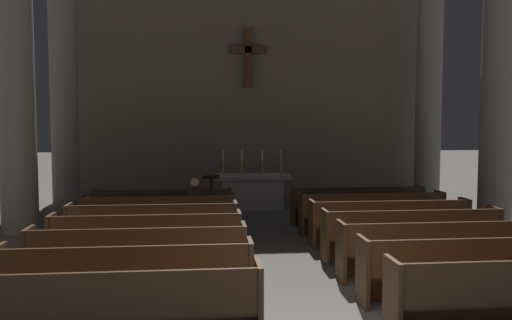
{
  "coord_description": "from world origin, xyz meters",
  "views": [
    {
      "loc": [
        -1.36,
        -5.66,
        2.51
      ],
      "look_at": [
        0.0,
        8.16,
        1.51
      ],
      "focal_mm": 36.25,
      "sensor_mm": 36.0,
      "label": 1
    }
  ],
  "objects_px": {
    "pew_left_row_4": "(147,240)",
    "pew_left_row_5": "(153,227)",
    "candlestick_outer_right": "(281,166)",
    "pew_left_row_7": "(163,208)",
    "column_right_third": "(429,89)",
    "column_left_third": "(64,87)",
    "candlestick_inner_right": "(262,166)",
    "column_left_second": "(16,75)",
    "candlestick_inner_left": "(242,166)",
    "pew_right_row_5": "(390,222)",
    "altar": "(252,191)",
    "column_right_second": "(499,79)",
    "pew_left_row_2": "(127,279)",
    "pew_left_row_1": "(112,309)",
    "candlestick_outer_left": "(223,167)",
    "pew_right_row_4": "(411,234)",
    "pew_right_row_2": "(475,268)",
    "lone_worshipper": "(195,206)",
    "pew_left_row_6": "(158,217)",
    "pew_right_row_3": "(439,249)",
    "pew_right_row_7": "(357,205)",
    "pew_right_row_6": "(372,213)",
    "pew_left_row_3": "(138,256)",
    "lectern": "(211,196)"
  },
  "relations": [
    {
      "from": "pew_right_row_5",
      "to": "pew_left_row_6",
      "type": "bearing_deg",
      "value": 166.71
    },
    {
      "from": "pew_right_row_7",
      "to": "pew_right_row_6",
      "type": "bearing_deg",
      "value": -90.0
    },
    {
      "from": "column_right_second",
      "to": "pew_right_row_6",
      "type": "bearing_deg",
      "value": 177.57
    },
    {
      "from": "pew_right_row_5",
      "to": "pew_right_row_2",
      "type": "bearing_deg",
      "value": -90.0
    },
    {
      "from": "pew_left_row_7",
      "to": "pew_right_row_6",
      "type": "relative_size",
      "value": 1.0
    },
    {
      "from": "candlestick_inner_left",
      "to": "altar",
      "type": "bearing_deg",
      "value": 0.0
    },
    {
      "from": "column_left_third",
      "to": "candlestick_inner_left",
      "type": "height_order",
      "value": "column_left_third"
    },
    {
      "from": "column_left_third",
      "to": "altar",
      "type": "xyz_separation_m",
      "value": [
        5.23,
        0.17,
        -2.97
      ]
    },
    {
      "from": "pew_left_row_3",
      "to": "candlestick_inner_left",
      "type": "relative_size",
      "value": 4.55
    },
    {
      "from": "column_right_second",
      "to": "candlestick_outer_left",
      "type": "distance_m",
      "value": 7.53
    },
    {
      "from": "pew_right_row_5",
      "to": "altar",
      "type": "relative_size",
      "value": 1.49
    },
    {
      "from": "pew_right_row_6",
      "to": "pew_left_row_7",
      "type": "bearing_deg",
      "value": 166.71
    },
    {
      "from": "column_right_second",
      "to": "candlestick_outer_right",
      "type": "relative_size",
      "value": 9.94
    },
    {
      "from": "pew_right_row_3",
      "to": "column_right_third",
      "type": "relative_size",
      "value": 0.46
    },
    {
      "from": "pew_left_row_2",
      "to": "pew_left_row_5",
      "type": "height_order",
      "value": "same"
    },
    {
      "from": "candlestick_outer_left",
      "to": "pew_left_row_1",
      "type": "bearing_deg",
      "value": -99.35
    },
    {
      "from": "column_right_second",
      "to": "altar",
      "type": "height_order",
      "value": "column_right_second"
    },
    {
      "from": "pew_right_row_3",
      "to": "candlestick_inner_left",
      "type": "bearing_deg",
      "value": 110.79
    },
    {
      "from": "pew_left_row_6",
      "to": "pew_right_row_2",
      "type": "bearing_deg",
      "value": -43.37
    },
    {
      "from": "pew_left_row_7",
      "to": "column_right_third",
      "type": "height_order",
      "value": "column_right_third"
    },
    {
      "from": "column_left_second",
      "to": "pew_left_row_7",
      "type": "bearing_deg",
      "value": 23.67
    },
    {
      "from": "column_left_third",
      "to": "lectern",
      "type": "relative_size",
      "value": 6.22
    },
    {
      "from": "pew_left_row_3",
      "to": "lone_worshipper",
      "type": "distance_m",
      "value": 3.52
    },
    {
      "from": "column_left_second",
      "to": "pew_left_row_2",
      "type": "bearing_deg",
      "value": -57.03
    },
    {
      "from": "pew_left_row_3",
      "to": "pew_right_row_3",
      "type": "relative_size",
      "value": 1.0
    },
    {
      "from": "pew_left_row_1",
      "to": "candlestick_outer_left",
      "type": "distance_m",
      "value": 9.49
    },
    {
      "from": "pew_right_row_6",
      "to": "altar",
      "type": "distance_m",
      "value": 4.4
    },
    {
      "from": "pew_left_row_1",
      "to": "lone_worshipper",
      "type": "bearing_deg",
      "value": 82.04
    },
    {
      "from": "pew_left_row_4",
      "to": "pew_right_row_2",
      "type": "height_order",
      "value": "same"
    },
    {
      "from": "column_left_third",
      "to": "candlestick_inner_right",
      "type": "distance_m",
      "value": 5.98
    },
    {
      "from": "lone_worshipper",
      "to": "column_right_third",
      "type": "bearing_deg",
      "value": 27.09
    },
    {
      "from": "pew_right_row_5",
      "to": "candlestick_outer_left",
      "type": "bearing_deg",
      "value": 123.86
    },
    {
      "from": "pew_left_row_3",
      "to": "column_left_second",
      "type": "xyz_separation_m",
      "value": [
        -2.85,
        3.26,
        3.03
      ]
    },
    {
      "from": "candlestick_outer_left",
      "to": "candlestick_inner_left",
      "type": "bearing_deg",
      "value": 0.0
    },
    {
      "from": "pew_left_row_4",
      "to": "altar",
      "type": "distance_m",
      "value": 6.41
    },
    {
      "from": "column_right_second",
      "to": "lone_worshipper",
      "type": "height_order",
      "value": "column_right_second"
    },
    {
      "from": "pew_right_row_5",
      "to": "pew_right_row_7",
      "type": "bearing_deg",
      "value": 90.0
    },
    {
      "from": "pew_right_row_5",
      "to": "pew_right_row_6",
      "type": "distance_m",
      "value": 1.13
    },
    {
      "from": "pew_left_row_3",
      "to": "column_right_second",
      "type": "bearing_deg",
      "value": 23.17
    },
    {
      "from": "pew_right_row_5",
      "to": "pew_left_row_7",
      "type": "bearing_deg",
      "value": 154.72
    },
    {
      "from": "column_left_third",
      "to": "candlestick_inner_right",
      "type": "relative_size",
      "value": 9.94
    },
    {
      "from": "pew_left_row_6",
      "to": "pew_right_row_4",
      "type": "xyz_separation_m",
      "value": [
        4.77,
        -2.25,
        0.0
      ]
    },
    {
      "from": "pew_left_row_5",
      "to": "candlestick_outer_right",
      "type": "xyz_separation_m",
      "value": [
        3.24,
        4.82,
        0.77
      ]
    },
    {
      "from": "pew_left_row_4",
      "to": "pew_left_row_5",
      "type": "bearing_deg",
      "value": 90.0
    },
    {
      "from": "pew_left_row_4",
      "to": "lone_worshipper",
      "type": "bearing_deg",
      "value": 70.91
    },
    {
      "from": "pew_right_row_4",
      "to": "pew_right_row_2",
      "type": "bearing_deg",
      "value": -90.0
    },
    {
      "from": "pew_left_row_2",
      "to": "pew_left_row_5",
      "type": "bearing_deg",
      "value": 90.0
    },
    {
      "from": "pew_left_row_7",
      "to": "candlestick_outer_left",
      "type": "relative_size",
      "value": 4.55
    },
    {
      "from": "pew_left_row_7",
      "to": "pew_left_row_1",
      "type": "bearing_deg",
      "value": -90.0
    },
    {
      "from": "pew_left_row_3",
      "to": "pew_left_row_4",
      "type": "distance_m",
      "value": 1.13
    }
  ]
}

